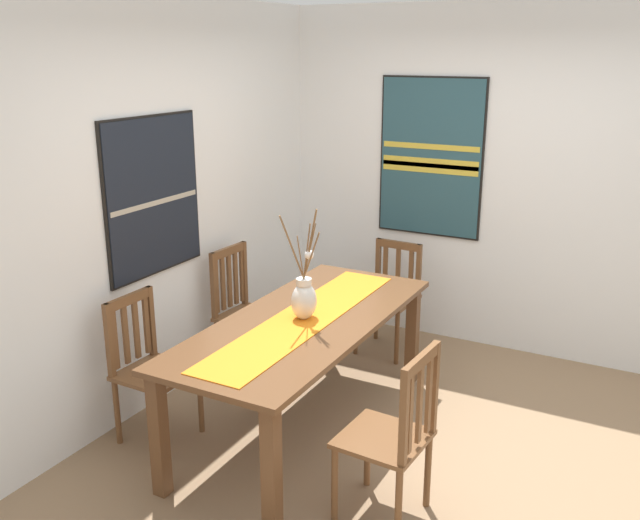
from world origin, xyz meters
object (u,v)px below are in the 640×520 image
(chair_0, at_px, (243,308))
(painting_on_back_wall, at_px, (153,196))
(dining_table, at_px, (304,334))
(painting_on_side_wall, at_px, (431,158))
(chair_3, at_px, (394,434))
(centerpiece_vase, at_px, (304,298))
(chair_2, at_px, (390,295))
(chair_1, at_px, (149,365))

(chair_0, bearing_deg, painting_on_back_wall, 156.88)
(dining_table, distance_m, painting_on_side_wall, 2.06)
(chair_3, height_order, painting_on_back_wall, painting_on_back_wall)
(chair_0, bearing_deg, centerpiece_vase, -123.27)
(dining_table, relative_size, painting_on_side_wall, 1.64)
(centerpiece_vase, relative_size, chair_2, 0.82)
(chair_0, relative_size, chair_2, 1.09)
(chair_2, bearing_deg, painting_on_side_wall, -16.06)
(centerpiece_vase, distance_m, painting_on_side_wall, 1.98)
(centerpiece_vase, height_order, chair_2, centerpiece_vase)
(chair_0, relative_size, painting_on_side_wall, 0.75)
(dining_table, relative_size, chair_2, 2.38)
(chair_1, bearing_deg, chair_3, -91.28)
(chair_1, height_order, chair_2, chair_1)
(centerpiece_vase, height_order, painting_on_side_wall, painting_on_side_wall)
(chair_2, bearing_deg, centerpiece_vase, -179.35)
(dining_table, bearing_deg, chair_3, -123.58)
(dining_table, bearing_deg, painting_on_back_wall, 93.39)
(centerpiece_vase, bearing_deg, chair_2, 0.65)
(dining_table, relative_size, painting_on_back_wall, 2.01)
(chair_2, height_order, painting_on_side_wall, painting_on_side_wall)
(centerpiece_vase, xyz_separation_m, chair_2, (1.42, 0.02, -0.44))
(dining_table, distance_m, chair_0, 1.00)
(chair_0, xyz_separation_m, chair_3, (-1.09, -1.66, -0.01))
(chair_3, bearing_deg, painting_on_side_wall, 16.33)
(chair_2, bearing_deg, chair_3, -156.85)
(chair_1, distance_m, painting_on_side_wall, 2.76)
(chair_0, relative_size, painting_on_back_wall, 0.92)
(centerpiece_vase, relative_size, painting_on_back_wall, 0.69)
(chair_2, bearing_deg, chair_1, 157.58)
(dining_table, bearing_deg, chair_1, 122.41)
(centerpiece_vase, distance_m, chair_2, 1.49)
(painting_on_back_wall, bearing_deg, centerpiece_vase, -86.78)
(dining_table, bearing_deg, painting_on_side_wall, -3.63)
(centerpiece_vase, relative_size, painting_on_side_wall, 0.56)
(centerpiece_vase, height_order, painting_on_back_wall, painting_on_back_wall)
(chair_3, bearing_deg, chair_0, 56.59)
(centerpiece_vase, xyz_separation_m, chair_0, (0.55, 0.83, -0.41))
(chair_0, xyz_separation_m, chair_2, (0.87, -0.82, -0.03))
(chair_1, relative_size, chair_2, 1.05)
(chair_0, distance_m, painting_on_side_wall, 1.92)
(dining_table, height_order, painting_on_side_wall, painting_on_side_wall)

